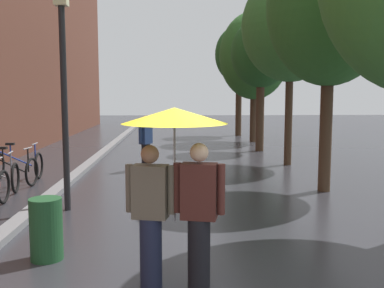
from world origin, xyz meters
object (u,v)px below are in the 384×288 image
at_px(litter_bin, 46,229).
at_px(street_tree_5, 239,55).
at_px(street_tree_3, 261,54).
at_px(parked_bicycle_4, 12,171).
at_px(couple_under_umbrella, 175,166).
at_px(street_lamp_post, 64,83).
at_px(parked_bicycle_5, 19,165).
at_px(street_tree_1, 330,6).
at_px(street_tree_4, 254,56).
at_px(street_tree_2, 291,27).
at_px(pedestrian_walking_midground, 146,143).

bearing_deg(litter_bin, street_tree_5, 73.99).
bearing_deg(street_tree_3, litter_bin, -113.92).
xyz_separation_m(parked_bicycle_4, couple_under_umbrella, (4.00, -5.93, 1.06)).
bearing_deg(couple_under_umbrella, street_lamp_post, 120.30).
bearing_deg(litter_bin, parked_bicycle_5, 112.05).
bearing_deg(street_tree_1, couple_under_umbrella, -123.97).
relative_size(street_tree_1, parked_bicycle_4, 5.19).
xyz_separation_m(street_tree_5, litter_bin, (-5.05, -17.60, -3.76)).
bearing_deg(litter_bin, couple_under_umbrella, -28.94).
height_order(street_tree_3, street_tree_5, street_tree_5).
bearing_deg(parked_bicycle_4, street_tree_4, 51.73).
relative_size(street_tree_2, parked_bicycle_4, 5.14).
distance_m(street_tree_5, litter_bin, 18.69).
height_order(street_tree_3, street_lamp_post, street_tree_3).
distance_m(street_tree_2, parked_bicycle_5, 8.82).
height_order(street_tree_5, parked_bicycle_5, street_tree_5).
bearing_deg(street_tree_1, pedestrian_walking_midground, 145.38).
bearing_deg(street_tree_5, litter_bin, -106.01).
bearing_deg(couple_under_umbrella, street_tree_1, 56.03).
relative_size(street_tree_1, street_tree_2, 1.01).
bearing_deg(street_tree_3, street_lamp_post, -121.62).
xyz_separation_m(street_tree_3, couple_under_umbrella, (-3.26, -12.28, -2.29)).
xyz_separation_m(parked_bicycle_4, parked_bicycle_5, (-0.12, 0.89, 0.00)).
distance_m(street_tree_4, couple_under_umbrella, 16.10).
xyz_separation_m(street_tree_3, litter_bin, (-5.02, -11.31, -3.30)).
bearing_deg(street_tree_2, parked_bicycle_5, -164.85).
height_order(street_tree_3, parked_bicycle_4, street_tree_3).
bearing_deg(litter_bin, parked_bicycle_4, 114.34).
bearing_deg(parked_bicycle_5, street_tree_1, -12.83).
distance_m(street_tree_5, parked_bicycle_5, 14.41).
height_order(parked_bicycle_5, litter_bin, parked_bicycle_5).
distance_m(parked_bicycle_5, street_lamp_post, 4.35).
bearing_deg(parked_bicycle_4, pedestrian_walking_midground, 34.37).
bearing_deg(pedestrian_walking_midground, street_tree_5, 68.34).
height_order(litter_bin, pedestrian_walking_midground, pedestrian_walking_midground).
xyz_separation_m(street_tree_2, street_tree_5, (-0.23, 9.68, -0.06)).
bearing_deg(parked_bicycle_5, litter_bin, -67.95).
bearing_deg(litter_bin, street_tree_4, 69.95).
height_order(parked_bicycle_5, couple_under_umbrella, couple_under_umbrella).
relative_size(street_tree_3, street_tree_5, 0.89).
bearing_deg(couple_under_umbrella, pedestrian_walking_midground, 96.16).
height_order(street_tree_1, parked_bicycle_5, street_tree_1).
relative_size(parked_bicycle_5, street_lamp_post, 0.26).
relative_size(street_tree_2, street_tree_4, 1.01).
bearing_deg(street_tree_4, parked_bicycle_5, -131.46).
xyz_separation_m(street_tree_3, pedestrian_walking_midground, (-4.13, -4.21, -2.91)).
xyz_separation_m(litter_bin, pedestrian_walking_midground, (0.88, 7.10, 0.39)).
bearing_deg(couple_under_umbrella, street_tree_5, 79.94).
relative_size(parked_bicycle_4, pedestrian_walking_midground, 0.72).
bearing_deg(street_tree_2, pedestrian_walking_midground, -169.47).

